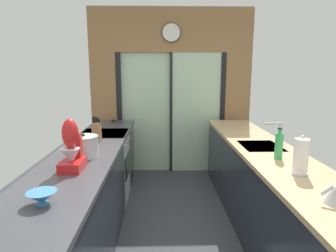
{
  "coord_description": "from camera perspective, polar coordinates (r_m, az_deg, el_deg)",
  "views": [
    {
      "loc": [
        -0.18,
        -2.4,
        1.71
      ],
      "look_at": [
        -0.09,
        0.93,
        1.07
      ],
      "focal_mm": 30.85,
      "sensor_mm": 36.0,
      "label": 1
    }
  ],
  "objects": [
    {
      "name": "stand_mixer",
      "position": [
        2.44,
        -18.48,
        -4.58
      ],
      "size": [
        0.17,
        0.27,
        0.42
      ],
      "color": "red",
      "rests_on": "left_counter_run"
    },
    {
      "name": "right_counter_run",
      "position": [
        3.17,
        19.21,
        -12.88
      ],
      "size": [
        0.62,
        3.8,
        0.92
      ],
      "color": "#1E232D",
      "rests_on": "ground_plane"
    },
    {
      "name": "left_counter_run",
      "position": [
        2.91,
        -16.46,
        -14.83
      ],
      "size": [
        0.62,
        3.8,
        0.92
      ],
      "color": "#1E232D",
      "rests_on": "ground_plane"
    },
    {
      "name": "back_wall_unit",
      "position": [
        4.81,
        0.6,
        8.69
      ],
      "size": [
        2.64,
        0.12,
        2.7
      ],
      "color": "olive",
      "rests_on": "ground_plane"
    },
    {
      "name": "oven_range",
      "position": [
        3.93,
        -12.27,
        -7.97
      ],
      "size": [
        0.6,
        0.6,
        0.92
      ],
      "color": "#B7BABC",
      "rests_on": "ground_plane"
    },
    {
      "name": "sink_faucet",
      "position": [
        3.26,
        20.77,
        -0.77
      ],
      "size": [
        0.19,
        0.02,
        0.25
      ],
      "color": "#B7BABC",
      "rests_on": "right_counter_run"
    },
    {
      "name": "mixing_bowl_near",
      "position": [
        1.93,
        -23.65,
        -12.81
      ],
      "size": [
        0.18,
        0.18,
        0.08
      ],
      "color": "teal",
      "rests_on": "left_counter_run"
    },
    {
      "name": "stock_pot",
      "position": [
        2.79,
        -16.3,
        -3.88
      ],
      "size": [
        0.27,
        0.27,
        0.22
      ],
      "color": "#B7BABC",
      "rests_on": "left_counter_run"
    },
    {
      "name": "ground_plane",
      "position": [
        3.46,
        1.73,
        -18.87
      ],
      "size": [
        5.04,
        7.6,
        0.02
      ],
      "primitive_type": "cube",
      "color": "#38383D"
    },
    {
      "name": "knife_block",
      "position": [
        3.31,
        -13.9,
        -1.18
      ],
      "size": [
        0.09,
        0.14,
        0.29
      ],
      "color": "brown",
      "rests_on": "left_counter_run"
    },
    {
      "name": "mixing_bowl_far",
      "position": [
        4.5,
        -10.61,
        1.04
      ],
      "size": [
        0.14,
        0.14,
        0.06
      ],
      "color": "#514C47",
      "rests_on": "left_counter_run"
    },
    {
      "name": "paper_towel_roll",
      "position": [
        2.43,
        24.76,
        -5.58
      ],
      "size": [
        0.13,
        0.13,
        0.31
      ],
      "color": "#B7BABC",
      "rests_on": "right_counter_run"
    },
    {
      "name": "soap_bottle_far",
      "position": [
        2.79,
        21.07,
        -3.59
      ],
      "size": [
        0.07,
        0.07,
        0.29
      ],
      "color": "#339E56",
      "rests_on": "right_counter_run"
    }
  ]
}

